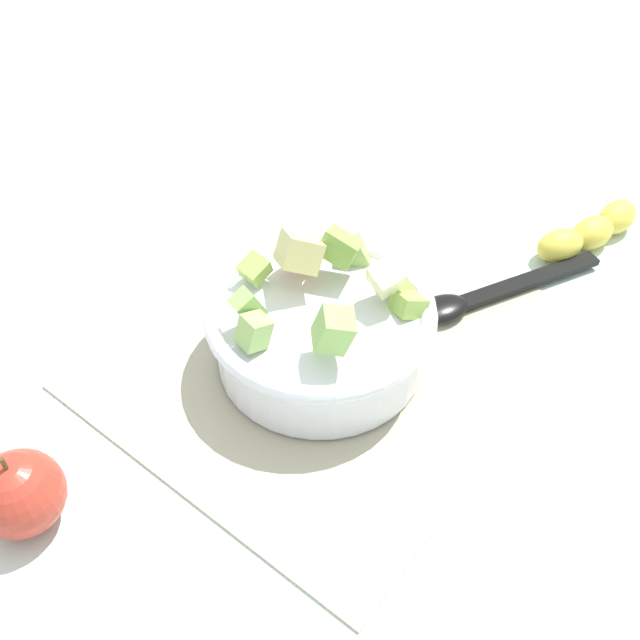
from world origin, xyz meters
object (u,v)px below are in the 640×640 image
object	(u,v)px
serving_spoon	(481,296)
banana_whole	(590,231)
whole_apple	(20,493)
salad_bowl	(320,326)

from	to	relation	value
serving_spoon	banana_whole	distance (m)	0.17
serving_spoon	banana_whole	world-z (taller)	banana_whole
whole_apple	salad_bowl	bearing A→B (deg)	164.53
serving_spoon	whole_apple	distance (m)	0.46
salad_bowl	whole_apple	size ratio (longest dim) A/B	2.59
serving_spoon	banana_whole	xyz separation A→B (m)	(-0.16, 0.05, 0.01)
whole_apple	banana_whole	bearing A→B (deg)	161.23
whole_apple	banana_whole	world-z (taller)	whole_apple
serving_spoon	banana_whole	bearing A→B (deg)	164.15
salad_bowl	whole_apple	distance (m)	0.28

